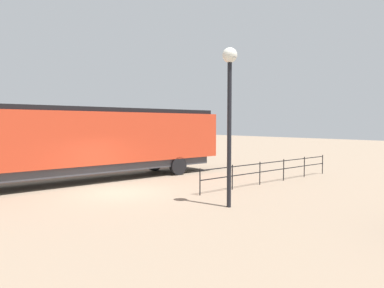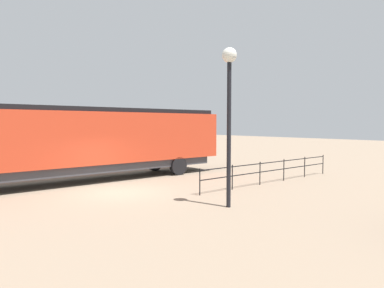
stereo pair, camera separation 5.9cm
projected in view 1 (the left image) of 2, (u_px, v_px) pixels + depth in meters
The scene contains 4 objects.
ground_plane at pixel (119, 192), 15.79m from camera, with size 120.00×120.00×0.00m, color #84705B.
locomotive at pixel (91, 140), 18.75m from camera, with size 2.87×16.92×3.97m.
lamp_post at pixel (230, 92), 12.71m from camera, with size 0.55×0.55×5.88m.
platform_fence at pixel (272, 168), 18.29m from camera, with size 0.05×10.21×1.18m.
Camera 1 is at (14.11, -7.51, 3.11)m, focal length 32.48 mm.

